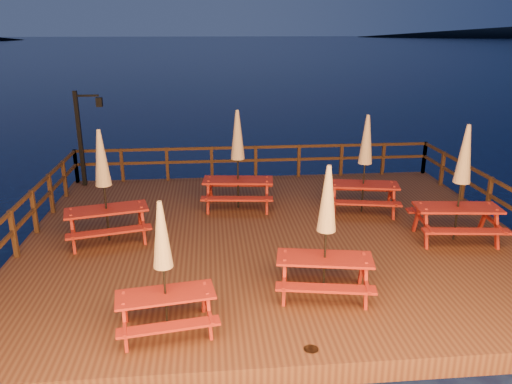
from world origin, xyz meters
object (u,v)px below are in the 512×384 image
Objects in this scene: picnic_table_1 at (238,158)px; picnic_table_2 at (104,185)px; lamp_post at (84,130)px; picnic_table_0 at (365,163)px.

picnic_table_1 is 3.77m from picnic_table_2.
lamp_post is 5.30m from picnic_table_1.
picnic_table_1 reaches higher than picnic_table_0.
lamp_post is at bearing 169.39° from picnic_table_0.
picnic_table_0 is 0.97× the size of picnic_table_1.
lamp_post is at bearing 157.50° from picnic_table_1.
lamp_post is at bearing 93.59° from picnic_table_2.
lamp_post is 8.63m from picnic_table_0.
picnic_table_1 is at bearing 17.77° from picnic_table_2.
picnic_table_1 is (4.63, -2.55, -0.36)m from lamp_post.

